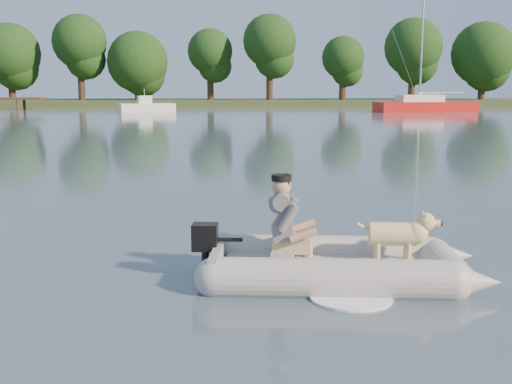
{
  "coord_description": "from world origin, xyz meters",
  "views": [
    {
      "loc": [
        -0.24,
        -6.43,
        2.18
      ],
      "look_at": [
        0.09,
        2.07,
        0.75
      ],
      "focal_mm": 45.0,
      "sensor_mm": 36.0,
      "label": 1
    }
  ],
  "objects_px": {
    "dinghy": "(340,233)",
    "motorboat": "(147,101)",
    "dog": "(392,238)",
    "man": "(283,216)",
    "sailboat": "(424,106)"
  },
  "relations": [
    {
      "from": "dinghy",
      "to": "dog",
      "type": "xyz_separation_m",
      "value": [
        0.59,
        -0.01,
        -0.06
      ]
    },
    {
      "from": "dinghy",
      "to": "dog",
      "type": "distance_m",
      "value": 0.6
    },
    {
      "from": "motorboat",
      "to": "sailboat",
      "type": "distance_m",
      "value": 22.31
    },
    {
      "from": "dinghy",
      "to": "sailboat",
      "type": "distance_m",
      "value": 46.86
    },
    {
      "from": "dinghy",
      "to": "man",
      "type": "xyz_separation_m",
      "value": [
        -0.63,
        0.1,
        0.17
      ]
    },
    {
      "from": "dinghy",
      "to": "motorboat",
      "type": "distance_m",
      "value": 45.61
    },
    {
      "from": "dog",
      "to": "sailboat",
      "type": "distance_m",
      "value": 46.69
    },
    {
      "from": "dinghy",
      "to": "dog",
      "type": "relative_size",
      "value": 4.94
    },
    {
      "from": "dog",
      "to": "sailboat",
      "type": "xyz_separation_m",
      "value": [
        13.76,
        44.61,
        0.01
      ]
    },
    {
      "from": "dinghy",
      "to": "dog",
      "type": "height_order",
      "value": "dinghy"
    },
    {
      "from": "man",
      "to": "sailboat",
      "type": "xyz_separation_m",
      "value": [
        14.98,
        44.51,
        -0.22
      ]
    },
    {
      "from": "dog",
      "to": "motorboat",
      "type": "xyz_separation_m",
      "value": [
        -8.55,
        44.91,
        0.39
      ]
    },
    {
      "from": "dinghy",
      "to": "sailboat",
      "type": "xyz_separation_m",
      "value": [
        14.35,
        44.61,
        -0.05
      ]
    },
    {
      "from": "dinghy",
      "to": "sailboat",
      "type": "relative_size",
      "value": 0.38
    },
    {
      "from": "dog",
      "to": "motorboat",
      "type": "relative_size",
      "value": 0.19
    }
  ]
}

